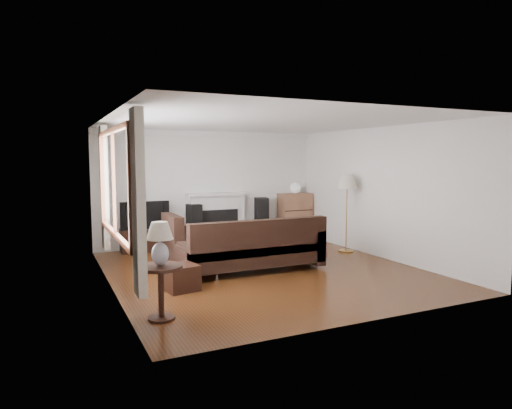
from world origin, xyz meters
name	(u,v)px	position (x,y,z in m)	size (l,w,h in m)	color
room	(264,197)	(0.00, 0.00, 1.25)	(5.10, 5.60, 2.54)	#4D2811
window	(114,183)	(-2.45, -0.20, 1.55)	(0.12, 2.74, 1.54)	brown
curtain_near	(138,203)	(-2.40, -1.72, 1.40)	(0.10, 0.35, 2.10)	beige
curtain_far	(104,188)	(-2.40, 1.32, 1.40)	(0.10, 0.35, 2.10)	beige
fireplace	(218,218)	(0.15, 2.64, 0.57)	(1.40, 0.26, 1.15)	white
tv_stand	(144,240)	(-1.51, 2.50, 0.24)	(0.94, 0.42, 0.47)	black
television	(144,215)	(-1.51, 2.50, 0.76)	(0.99, 0.13, 0.57)	black
speaker_left	(194,225)	(-0.42, 2.55, 0.46)	(0.26, 0.31, 0.92)	black
speaker_right	(262,219)	(1.18, 2.52, 0.50)	(0.28, 0.34, 1.01)	black
bookshelf	(295,216)	(2.08, 2.53, 0.54)	(0.79, 0.37, 1.08)	#8B5B40
globe_lamp	(295,188)	(2.08, 2.53, 1.20)	(0.25, 0.25, 0.25)	white
sectional_sofa	(251,246)	(-0.19, 0.08, 0.42)	(2.63, 1.92, 0.85)	black
coffee_table	(232,245)	(-0.02, 1.39, 0.20)	(1.04, 0.57, 0.41)	#A1864D
footstool	(181,278)	(-1.61, -0.57, 0.19)	(0.44, 0.44, 0.37)	black
floor_lamp	(347,213)	(2.22, 0.69, 0.80)	(0.41, 0.41, 1.60)	#A67D39
side_table	(161,293)	(-2.15, -1.65, 0.32)	(0.52, 0.52, 0.65)	black
table_lamp	(160,244)	(-2.15, -1.65, 0.90)	(0.31, 0.31, 0.51)	silver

